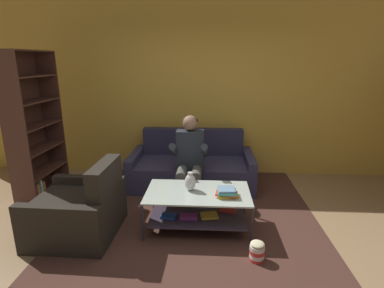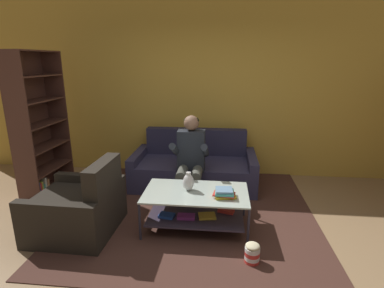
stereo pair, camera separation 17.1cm
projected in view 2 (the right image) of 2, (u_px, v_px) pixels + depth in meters
The scene contains 11 objects.
ground at pixel (189, 257), 3.04m from camera, with size 16.80×16.80×0.00m, color #A07E58.
back_partition at pixel (206, 89), 5.00m from camera, with size 8.40×0.12×2.90m, color gold.
couch at pixel (194, 168), 4.76m from camera, with size 1.90×0.94×0.84m.
person_seated_center at pixel (191, 156), 4.13m from camera, with size 0.50×0.58×1.20m.
coffee_table at pixel (196, 204), 3.49m from camera, with size 1.20×0.69×0.46m.
area_rug at pixel (194, 206), 4.08m from camera, with size 3.09×3.24×0.01m.
vase at pixel (188, 182), 3.47m from camera, with size 0.13×0.13×0.22m.
book_stack at pixel (225, 193), 3.31m from camera, with size 0.27×0.19×0.09m.
bookshelf at pixel (37, 131), 4.35m from camera, with size 0.37×0.93×2.06m.
armchair at pixel (79, 209), 3.43m from camera, with size 0.91×0.92×0.87m.
popcorn_tub at pixel (252, 253), 2.92m from camera, with size 0.15×0.15×0.21m.
Camera 2 is at (0.30, -2.60, 1.93)m, focal length 28.00 mm.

